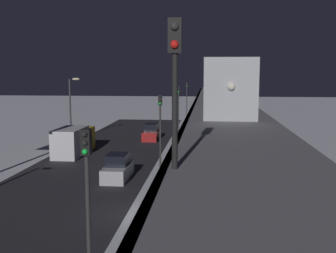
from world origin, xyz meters
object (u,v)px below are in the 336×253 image
at_px(traffic_light_far, 178,102).
at_px(traffic_light_distant, 187,94).
at_px(subway_train, 219,79).
at_px(rail_signal, 175,68).
at_px(sedan_silver, 118,169).
at_px(sedan_red, 151,133).
at_px(box_truck, 74,141).
at_px(traffic_light_near, 87,192).
at_px(traffic_light_mid, 160,120).

bearing_deg(traffic_light_far, traffic_light_distant, -90.00).
xyz_separation_m(subway_train, rail_signal, (2.07, 38.80, 0.95)).
relative_size(sedan_silver, traffic_light_far, 0.68).
bearing_deg(sedan_red, sedan_silver, -90.00).
xyz_separation_m(subway_train, sedan_red, (8.21, -0.83, -6.70)).
xyz_separation_m(subway_train, traffic_light_far, (5.31, -7.11, -3.28)).
distance_m(rail_signal, box_truck, 32.96).
height_order(rail_signal, traffic_light_distant, rail_signal).
bearing_deg(traffic_light_distant, rail_signal, 92.74).
bearing_deg(box_truck, traffic_light_far, -120.18).
relative_size(sedan_red, sedan_silver, 1.07).
relative_size(sedan_silver, traffic_light_near, 0.68).
height_order(rail_signal, sedan_red, rail_signal).
distance_m(subway_train, traffic_light_far, 9.46).
bearing_deg(traffic_light_distant, sedan_silver, 86.49).
bearing_deg(sedan_red, subway_train, -5.80).
relative_size(subway_train, traffic_light_near, 8.67).
bearing_deg(traffic_light_far, traffic_light_near, 90.00).
bearing_deg(rail_signal, sedan_silver, -73.16).
relative_size(subway_train, traffic_light_distant, 8.67).
bearing_deg(box_truck, sedan_red, -123.26).
bearing_deg(traffic_light_mid, sedan_red, -79.33).
bearing_deg(box_truck, traffic_light_near, 109.39).
xyz_separation_m(sedan_silver, traffic_light_far, (-2.90, -25.64, 3.40)).
xyz_separation_m(rail_signal, traffic_light_mid, (3.23, -24.24, -4.23)).
bearing_deg(traffic_light_distant, box_truck, 75.96).
relative_size(box_truck, traffic_light_far, 1.16).
xyz_separation_m(subway_train, traffic_light_near, (5.31, 36.22, -3.28)).
height_order(traffic_light_near, traffic_light_distant, same).
relative_size(rail_signal, traffic_light_mid, 0.62).
xyz_separation_m(sedan_silver, traffic_light_distant, (-2.90, -47.31, 3.40)).
xyz_separation_m(subway_train, traffic_light_mid, (5.31, 14.55, -3.28)).
height_order(sedan_red, sedan_silver, same).
relative_size(rail_signal, traffic_light_distant, 0.62).
relative_size(box_truck, traffic_light_distant, 1.16).
distance_m(sedan_silver, traffic_light_distant, 47.52).
xyz_separation_m(traffic_light_near, traffic_light_far, (0.00, -43.33, 0.00)).
distance_m(traffic_light_mid, traffic_light_distant, 43.33).
distance_m(traffic_light_mid, traffic_light_far, 21.66).
bearing_deg(traffic_light_far, box_truck, 59.82).
height_order(subway_train, traffic_light_far, subway_train).
distance_m(rail_signal, traffic_light_distant, 67.78).
bearing_deg(traffic_light_near, sedan_red, -85.52).
bearing_deg(sedan_silver, traffic_light_mid, 53.92).
height_order(box_truck, traffic_light_distant, traffic_light_distant).
xyz_separation_m(subway_train, box_truck, (14.81, 9.23, -6.13)).
distance_m(rail_signal, sedan_red, 40.82).
height_order(sedan_silver, box_truck, box_truck).
bearing_deg(sedan_silver, traffic_light_far, 83.55).
height_order(traffic_light_mid, traffic_light_distant, same).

